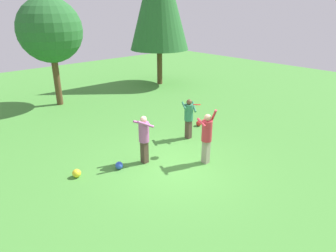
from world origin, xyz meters
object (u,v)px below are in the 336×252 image
at_px(person_catcher, 189,116).
at_px(ball_yellow, 77,173).
at_px(tree_center, 50,31).
at_px(person_bystander, 144,136).
at_px(frisbee, 197,105).
at_px(person_thrower, 207,134).
at_px(ball_blue, 119,165).
at_px(ball_red, 199,123).

distance_m(person_catcher, ball_yellow, 4.76).
height_order(ball_yellow, tree_center, tree_center).
distance_m(person_catcher, person_bystander, 2.58).
relative_size(person_bystander, frisbee, 4.41).
bearing_deg(person_thrower, ball_blue, 81.11).
distance_m(person_thrower, ball_blue, 3.02).
bearing_deg(ball_yellow, tree_center, 69.66).
xyz_separation_m(person_thrower, tree_center, (-0.87, 9.54, 2.75)).
bearing_deg(ball_blue, person_bystander, -12.75).
bearing_deg(person_thrower, person_bystander, 71.96).
distance_m(ball_blue, ball_yellow, 1.33).
bearing_deg(person_thrower, person_catcher, -5.01).
distance_m(person_catcher, tree_center, 8.45).
height_order(frisbee, tree_center, tree_center).
distance_m(person_bystander, tree_center, 8.64).
relative_size(person_thrower, ball_yellow, 7.18).
height_order(frisbee, ball_yellow, frisbee).
distance_m(person_thrower, tree_center, 9.97).
distance_m(ball_red, ball_yellow, 5.96).
bearing_deg(person_thrower, tree_center, 29.98).
relative_size(frisbee, tree_center, 0.07).
bearing_deg(person_catcher, person_bystander, -47.09).
bearing_deg(ball_red, frisbee, -140.72).
distance_m(person_catcher, frisbee, 1.45).
bearing_deg(person_catcher, ball_yellow, -59.42).
bearing_deg(person_catcher, person_thrower, 3.79).
height_order(person_thrower, ball_yellow, person_thrower).
xyz_separation_m(person_thrower, ball_red, (2.30, 2.39, -0.92)).
relative_size(ball_blue, ball_yellow, 0.95).
relative_size(person_catcher, frisbee, 4.27).
relative_size(person_thrower, person_bystander, 1.15).
height_order(frisbee, ball_red, frisbee).
xyz_separation_m(ball_red, ball_yellow, (-5.95, -0.34, 0.01)).
relative_size(person_bystander, ball_red, 7.01).
bearing_deg(frisbee, ball_red, 39.28).
bearing_deg(frisbee, person_bystander, 163.02).
height_order(ball_blue, tree_center, tree_center).
xyz_separation_m(person_thrower, ball_yellow, (-3.65, 2.06, -0.90)).
xyz_separation_m(ball_red, tree_center, (-3.17, 7.15, 3.67)).
xyz_separation_m(frisbee, ball_red, (1.92, 1.57, -1.65)).
bearing_deg(tree_center, person_catcher, -76.15).
xyz_separation_m(ball_blue, tree_center, (1.53, 7.95, 3.66)).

